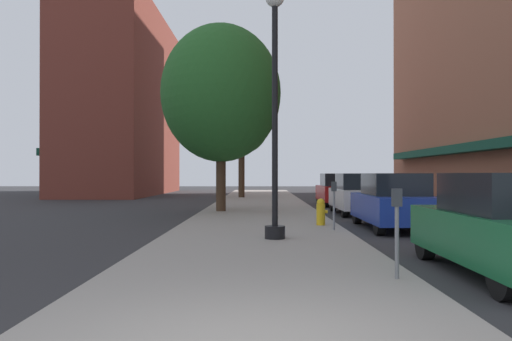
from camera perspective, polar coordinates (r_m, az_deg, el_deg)
name	(u,v)px	position (r m, az deg, el deg)	size (l,w,h in m)	color
ground_plane	(352,212)	(22.67, 10.61, -4.52)	(90.00, 90.00, 0.00)	#2D2D30
sidewalk_slab	(260,209)	(23.33, 0.43, -4.26)	(4.80, 50.00, 0.12)	gray
building_far_background	(124,105)	(43.10, -14.41, 7.09)	(6.80, 18.00, 14.49)	brown
lamppost	(275,108)	(12.16, 2.11, 6.99)	(0.48, 0.48, 5.90)	black
fire_hydrant	(321,212)	(15.39, 7.22, -4.56)	(0.33, 0.26, 0.79)	gold
parking_meter_near	(334,199)	(14.13, 8.65, -3.19)	(0.14, 0.09, 1.31)	slate
parking_meter_far	(397,222)	(7.77, 15.39, -5.50)	(0.14, 0.09, 1.31)	slate
tree_near	(242,122)	(33.49, -1.62, 5.45)	(3.71, 3.71, 7.08)	#422D1E
tree_mid	(221,93)	(21.36, -3.92, 8.55)	(4.92, 4.92, 7.68)	#422D1E
car_green	(507,226)	(9.16, 26.11, -5.58)	(1.80, 4.30, 1.66)	black
car_blue	(394,202)	(15.77, 15.05, -3.40)	(1.80, 4.30, 1.66)	black
car_white	(358,194)	(21.29, 11.25, -2.61)	(1.80, 4.30, 1.66)	black
car_red	(337,190)	(26.85, 9.03, -2.15)	(1.80, 4.30, 1.66)	black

